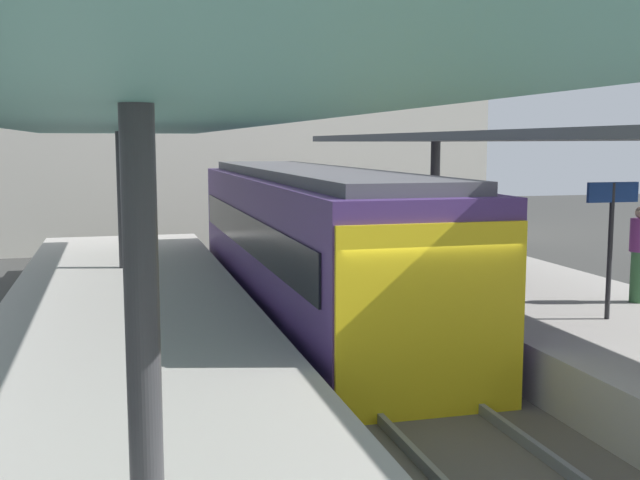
# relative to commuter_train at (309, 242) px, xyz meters

# --- Properties ---
(ground_plane) EXTENTS (80.00, 80.00, 0.00)m
(ground_plane) POSITION_rel_commuter_train_xyz_m (0.00, -5.52, -1.73)
(ground_plane) COLOR #383835
(platform_left) EXTENTS (4.40, 28.00, 1.00)m
(platform_left) POSITION_rel_commuter_train_xyz_m (-3.80, -5.52, -1.23)
(platform_left) COLOR #ADA8A0
(platform_left) RESTS_ON ground_plane
(platform_right) EXTENTS (4.40, 28.00, 1.00)m
(platform_right) POSITION_rel_commuter_train_xyz_m (3.80, -5.52, -1.23)
(platform_right) COLOR #ADA8A0
(platform_right) RESTS_ON ground_plane
(track_ballast) EXTENTS (3.20, 28.00, 0.20)m
(track_ballast) POSITION_rel_commuter_train_xyz_m (0.00, -5.52, -1.63)
(track_ballast) COLOR #59544C
(track_ballast) RESTS_ON ground_plane
(rail_near_side) EXTENTS (0.08, 28.00, 0.14)m
(rail_near_side) POSITION_rel_commuter_train_xyz_m (-0.72, -5.52, -1.46)
(rail_near_side) COLOR slate
(rail_near_side) RESTS_ON track_ballast
(rail_far_side) EXTENTS (0.08, 28.00, 0.14)m
(rail_far_side) POSITION_rel_commuter_train_xyz_m (0.72, -5.52, -1.46)
(rail_far_side) COLOR slate
(rail_far_side) RESTS_ON track_ballast
(commuter_train) EXTENTS (2.78, 13.28, 3.10)m
(commuter_train) POSITION_rel_commuter_train_xyz_m (0.00, 0.00, 0.00)
(commuter_train) COLOR #472D6B
(commuter_train) RESTS_ON track_ballast
(canopy_left) EXTENTS (4.18, 21.00, 3.25)m
(canopy_left) POSITION_rel_commuter_train_xyz_m (-3.80, -4.12, 2.40)
(canopy_left) COLOR #333335
(canopy_left) RESTS_ON platform_left
(canopy_right) EXTENTS (4.18, 21.00, 3.03)m
(canopy_right) POSITION_rel_commuter_train_xyz_m (3.80, -4.12, 2.18)
(canopy_right) COLOR #333335
(canopy_right) RESTS_ON platform_right
(platform_sign) EXTENTS (0.90, 0.08, 2.21)m
(platform_sign) POSITION_rel_commuter_train_xyz_m (3.67, -5.15, 0.90)
(platform_sign) COLOR #262628
(platform_sign) RESTS_ON platform_right
(passenger_near_bench) EXTENTS (0.36, 0.36, 1.72)m
(passenger_near_bench) POSITION_rel_commuter_train_xyz_m (5.01, -4.14, 0.17)
(passenger_near_bench) COLOR #386B3D
(passenger_near_bench) RESTS_ON platform_right
(station_building_backdrop) EXTENTS (18.00, 6.00, 11.00)m
(station_building_backdrop) POSITION_rel_commuter_train_xyz_m (0.96, 14.48, 3.77)
(station_building_backdrop) COLOR beige
(station_building_backdrop) RESTS_ON ground_plane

